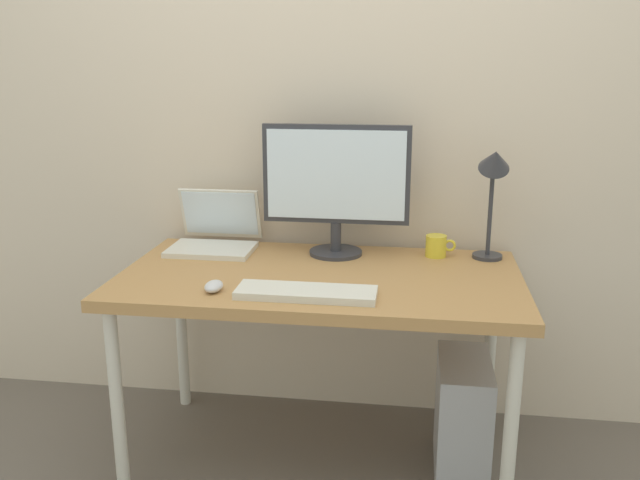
{
  "coord_description": "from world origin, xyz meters",
  "views": [
    {
      "loc": [
        0.32,
        -2.21,
        1.44
      ],
      "look_at": [
        0.0,
        0.0,
        0.84
      ],
      "focal_mm": 38.0,
      "sensor_mm": 36.0,
      "label": 1
    }
  ],
  "objects_px": {
    "keyboard": "(306,293)",
    "computer_tower": "(462,416)",
    "laptop": "(215,234)",
    "desk_lamp": "(494,177)",
    "desk": "(320,290)",
    "mouse": "(214,286)",
    "monitor": "(336,182)",
    "coffee_mug": "(436,246)"
  },
  "relations": [
    {
      "from": "desk_lamp",
      "to": "keyboard",
      "type": "relative_size",
      "value": 0.99
    },
    {
      "from": "mouse",
      "to": "computer_tower",
      "type": "relative_size",
      "value": 0.21
    },
    {
      "from": "mouse",
      "to": "computer_tower",
      "type": "height_order",
      "value": "mouse"
    },
    {
      "from": "monitor",
      "to": "keyboard",
      "type": "xyz_separation_m",
      "value": [
        -0.03,
        -0.48,
        -0.27
      ]
    },
    {
      "from": "desk",
      "to": "desk_lamp",
      "type": "bearing_deg",
      "value": 22.32
    },
    {
      "from": "mouse",
      "to": "desk_lamp",
      "type": "bearing_deg",
      "value": 27.74
    },
    {
      "from": "desk",
      "to": "computer_tower",
      "type": "xyz_separation_m",
      "value": [
        0.51,
        -0.01,
        -0.44
      ]
    },
    {
      "from": "laptop",
      "to": "coffee_mug",
      "type": "distance_m",
      "value": 0.85
    },
    {
      "from": "keyboard",
      "to": "computer_tower",
      "type": "xyz_separation_m",
      "value": [
        0.52,
        0.22,
        -0.52
      ]
    },
    {
      "from": "keyboard",
      "to": "computer_tower",
      "type": "bearing_deg",
      "value": 23.28
    },
    {
      "from": "monitor",
      "to": "desk",
      "type": "bearing_deg",
      "value": -95.96
    },
    {
      "from": "coffee_mug",
      "to": "computer_tower",
      "type": "height_order",
      "value": "coffee_mug"
    },
    {
      "from": "monitor",
      "to": "coffee_mug",
      "type": "bearing_deg",
      "value": 3.86
    },
    {
      "from": "keyboard",
      "to": "computer_tower",
      "type": "distance_m",
      "value": 0.77
    },
    {
      "from": "desk",
      "to": "laptop",
      "type": "relative_size",
      "value": 4.32
    },
    {
      "from": "mouse",
      "to": "laptop",
      "type": "bearing_deg",
      "value": 105.95
    },
    {
      "from": "laptop",
      "to": "mouse",
      "type": "height_order",
      "value": "laptop"
    },
    {
      "from": "laptop",
      "to": "desk_lamp",
      "type": "xyz_separation_m",
      "value": [
        1.04,
        -0.02,
        0.25
      ]
    },
    {
      "from": "computer_tower",
      "to": "keyboard",
      "type": "bearing_deg",
      "value": -156.72
    },
    {
      "from": "laptop",
      "to": "monitor",
      "type": "bearing_deg",
      "value": -2.5
    },
    {
      "from": "laptop",
      "to": "desk",
      "type": "bearing_deg",
      "value": -30.23
    },
    {
      "from": "monitor",
      "to": "mouse",
      "type": "bearing_deg",
      "value": -125.3
    },
    {
      "from": "desk_lamp",
      "to": "monitor",
      "type": "bearing_deg",
      "value": -179.93
    },
    {
      "from": "desk_lamp",
      "to": "desk",
      "type": "bearing_deg",
      "value": -157.68
    },
    {
      "from": "desk_lamp",
      "to": "computer_tower",
      "type": "relative_size",
      "value": 1.04
    },
    {
      "from": "desk_lamp",
      "to": "mouse",
      "type": "xyz_separation_m",
      "value": [
        -0.9,
        -0.47,
        -0.29
      ]
    },
    {
      "from": "desk",
      "to": "laptop",
      "type": "bearing_deg",
      "value": 149.77
    },
    {
      "from": "desk",
      "to": "computer_tower",
      "type": "height_order",
      "value": "desk"
    },
    {
      "from": "computer_tower",
      "to": "desk_lamp",
      "type": "bearing_deg",
      "value": 72.44
    },
    {
      "from": "keyboard",
      "to": "mouse",
      "type": "distance_m",
      "value": 0.3
    },
    {
      "from": "coffee_mug",
      "to": "computer_tower",
      "type": "xyz_separation_m",
      "value": [
        0.11,
        -0.28,
        -0.55
      ]
    },
    {
      "from": "keyboard",
      "to": "monitor",
      "type": "bearing_deg",
      "value": 85.8
    },
    {
      "from": "laptop",
      "to": "keyboard",
      "type": "distance_m",
      "value": 0.67
    },
    {
      "from": "desk_lamp",
      "to": "computer_tower",
      "type": "bearing_deg",
      "value": -107.56
    },
    {
      "from": "laptop",
      "to": "coffee_mug",
      "type": "xyz_separation_m",
      "value": [
        0.85,
        0.0,
        -0.02
      ]
    },
    {
      "from": "laptop",
      "to": "coffee_mug",
      "type": "height_order",
      "value": "laptop"
    },
    {
      "from": "desk_lamp",
      "to": "keyboard",
      "type": "height_order",
      "value": "desk_lamp"
    },
    {
      "from": "monitor",
      "to": "mouse",
      "type": "xyz_separation_m",
      "value": [
        -0.33,
        -0.47,
        -0.26
      ]
    },
    {
      "from": "monitor",
      "to": "keyboard",
      "type": "distance_m",
      "value": 0.55
    },
    {
      "from": "desk",
      "to": "mouse",
      "type": "distance_m",
      "value": 0.39
    },
    {
      "from": "desk",
      "to": "mouse",
      "type": "xyz_separation_m",
      "value": [
        -0.31,
        -0.23,
        0.08
      ]
    },
    {
      "from": "desk_lamp",
      "to": "computer_tower",
      "type": "height_order",
      "value": "desk_lamp"
    }
  ]
}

